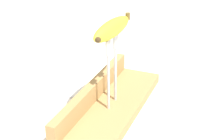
{
  "coord_description": "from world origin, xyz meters",
  "views": [
    {
      "loc": [
        -0.76,
        -0.31,
        0.52
      ],
      "look_at": [
        0.0,
        0.0,
        0.13
      ],
      "focal_mm": 57.83,
      "sensor_mm": 36.0,
      "label": 1
    }
  ],
  "objects": [
    {
      "name": "fork_fallen_near",
      "position": [
        0.08,
        0.07,
        0.0
      ],
      "size": [
        0.12,
        0.15,
        0.01
      ],
      "color": "#B2B2B7",
      "rests_on": "ground"
    },
    {
      "name": "banana_raised_center",
      "position": [
        -0.0,
        -0.0,
        0.24
      ],
      "size": [
        0.18,
        0.05,
        0.04
      ],
      "color": "yellow",
      "rests_on": "fork_stand_center"
    },
    {
      "name": "wooden_board",
      "position": [
        0.0,
        0.0,
        0.01
      ],
      "size": [
        0.44,
        0.14,
        0.03
      ],
      "primitive_type": "cube",
      "color": "#A87F4C",
      "rests_on": "ground"
    },
    {
      "name": "ground_plane",
      "position": [
        0.0,
        0.0,
        0.0
      ],
      "size": [
        3.0,
        3.0,
        0.0
      ],
      "primitive_type": "plane",
      "color": "silver"
    },
    {
      "name": "fork_stand_center",
      "position": [
        -0.0,
        -0.0,
        0.14
      ],
      "size": [
        0.07,
        0.01,
        0.19
      ],
      "color": "#B2B2B7",
      "rests_on": "wooden_board"
    },
    {
      "name": "board_backstop",
      "position": [
        0.0,
        0.06,
        0.05
      ],
      "size": [
        0.44,
        0.02,
        0.05
      ],
      "primitive_type": "cube",
      "color": "#A87F4C",
      "rests_on": "wooden_board"
    }
  ]
}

